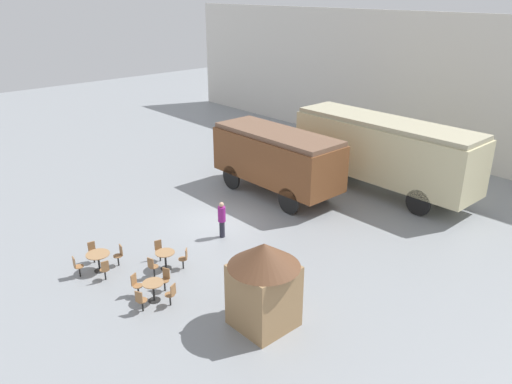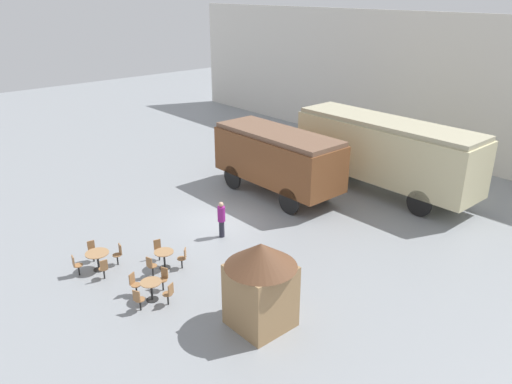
{
  "view_description": "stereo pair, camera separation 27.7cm",
  "coord_description": "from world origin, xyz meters",
  "px_view_note": "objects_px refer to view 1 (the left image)",
  "views": [
    {
      "loc": [
        17.1,
        -13.2,
        10.33
      ],
      "look_at": [
        1.34,
        1.0,
        1.6
      ],
      "focal_mm": 35.0,
      "sensor_mm": 36.0,
      "label": 1
    },
    {
      "loc": [
        17.29,
        -12.99,
        10.33
      ],
      "look_at": [
        1.34,
        1.0,
        1.6
      ],
      "focal_mm": 35.0,
      "sensor_mm": 36.0,
      "label": 2
    }
  ],
  "objects_px": {
    "passenger_coach_wooden": "(277,156)",
    "cafe_table_far": "(153,287)",
    "cafe_chair_0": "(105,269)",
    "ticket_kiosk": "(264,280)",
    "cafe_table_mid": "(165,256)",
    "visitor_person": "(222,218)",
    "passenger_coach_vintage": "(384,149)",
    "cafe_table_near": "(98,257)"
  },
  "relations": [
    {
      "from": "passenger_coach_wooden",
      "to": "cafe_table_far",
      "type": "height_order",
      "value": "passenger_coach_wooden"
    },
    {
      "from": "passenger_coach_vintage",
      "to": "visitor_person",
      "type": "xyz_separation_m",
      "value": [
        -1.5,
        -9.82,
        -1.47
      ]
    },
    {
      "from": "passenger_coach_vintage",
      "to": "cafe_table_mid",
      "type": "bearing_deg",
      "value": -93.74
    },
    {
      "from": "cafe_table_mid",
      "to": "ticket_kiosk",
      "type": "relative_size",
      "value": 0.26
    },
    {
      "from": "passenger_coach_wooden",
      "to": "ticket_kiosk",
      "type": "relative_size",
      "value": 2.43
    },
    {
      "from": "passenger_coach_wooden",
      "to": "cafe_chair_0",
      "type": "xyz_separation_m",
      "value": [
        1.83,
        -10.77,
        -1.63
      ]
    },
    {
      "from": "passenger_coach_vintage",
      "to": "ticket_kiosk",
      "type": "height_order",
      "value": "passenger_coach_vintage"
    },
    {
      "from": "cafe_table_mid",
      "to": "visitor_person",
      "type": "xyz_separation_m",
      "value": [
        -0.64,
        3.35,
        0.36
      ]
    },
    {
      "from": "visitor_person",
      "to": "ticket_kiosk",
      "type": "xyz_separation_m",
      "value": [
        5.8,
        -2.86,
        0.76
      ]
    },
    {
      "from": "cafe_table_far",
      "to": "cafe_chair_0",
      "type": "height_order",
      "value": "cafe_chair_0"
    },
    {
      "from": "cafe_table_far",
      "to": "cafe_chair_0",
      "type": "relative_size",
      "value": 0.87
    },
    {
      "from": "cafe_table_near",
      "to": "cafe_chair_0",
      "type": "xyz_separation_m",
      "value": [
        0.82,
        -0.14,
        -0.1
      ]
    },
    {
      "from": "cafe_table_mid",
      "to": "cafe_chair_0",
      "type": "height_order",
      "value": "cafe_chair_0"
    },
    {
      "from": "cafe_chair_0",
      "to": "passenger_coach_vintage",
      "type": "bearing_deg",
      "value": -86.59
    },
    {
      "from": "cafe_table_near",
      "to": "cafe_table_far",
      "type": "bearing_deg",
      "value": 9.4
    },
    {
      "from": "cafe_chair_0",
      "to": "ticket_kiosk",
      "type": "xyz_separation_m",
      "value": [
        5.94,
        2.66,
        1.16
      ]
    },
    {
      "from": "passenger_coach_wooden",
      "to": "cafe_table_far",
      "type": "relative_size",
      "value": 9.7
    },
    {
      "from": "passenger_coach_wooden",
      "to": "cafe_table_near",
      "type": "xyz_separation_m",
      "value": [
        1.01,
        -10.63,
        -1.53
      ]
    },
    {
      "from": "passenger_coach_wooden",
      "to": "cafe_table_far",
      "type": "distance_m",
      "value": 11.06
    },
    {
      "from": "cafe_table_near",
      "to": "cafe_table_far",
      "type": "distance_m",
      "value": 3.23
    },
    {
      "from": "cafe_chair_0",
      "to": "ticket_kiosk",
      "type": "distance_m",
      "value": 6.61
    },
    {
      "from": "passenger_coach_wooden",
      "to": "cafe_table_near",
      "type": "bearing_deg",
      "value": -84.57
    },
    {
      "from": "cafe_table_mid",
      "to": "cafe_chair_0",
      "type": "xyz_separation_m",
      "value": [
        -0.78,
        -2.17,
        -0.04
      ]
    },
    {
      "from": "cafe_table_near",
      "to": "cafe_table_far",
      "type": "xyz_separation_m",
      "value": [
        3.19,
        0.53,
        -0.05
      ]
    },
    {
      "from": "cafe_chair_0",
      "to": "cafe_table_mid",
      "type": "bearing_deg",
      "value": -100.18
    },
    {
      "from": "cafe_table_far",
      "to": "ticket_kiosk",
      "type": "relative_size",
      "value": 0.25
    },
    {
      "from": "cafe_table_far",
      "to": "visitor_person",
      "type": "relative_size",
      "value": 0.45
    },
    {
      "from": "cafe_table_near",
      "to": "cafe_table_far",
      "type": "height_order",
      "value": "cafe_table_near"
    },
    {
      "from": "passenger_coach_wooden",
      "to": "visitor_person",
      "type": "bearing_deg",
      "value": -69.49
    },
    {
      "from": "cafe_table_mid",
      "to": "passenger_coach_wooden",
      "type": "bearing_deg",
      "value": 106.85
    },
    {
      "from": "cafe_table_mid",
      "to": "cafe_table_near",
      "type": "bearing_deg",
      "value": -128.12
    },
    {
      "from": "visitor_person",
      "to": "ticket_kiosk",
      "type": "relative_size",
      "value": 0.56
    },
    {
      "from": "cafe_table_near",
      "to": "ticket_kiosk",
      "type": "bearing_deg",
      "value": 20.46
    },
    {
      "from": "passenger_coach_vintage",
      "to": "cafe_table_mid",
      "type": "height_order",
      "value": "passenger_coach_vintage"
    },
    {
      "from": "cafe_table_mid",
      "to": "cafe_chair_0",
      "type": "distance_m",
      "value": 2.3
    },
    {
      "from": "passenger_coach_vintage",
      "to": "cafe_table_mid",
      "type": "xyz_separation_m",
      "value": [
        -0.86,
        -13.17,
        -1.83
      ]
    },
    {
      "from": "cafe_table_near",
      "to": "cafe_table_mid",
      "type": "distance_m",
      "value": 2.58
    },
    {
      "from": "ticket_kiosk",
      "to": "cafe_table_far",
      "type": "bearing_deg",
      "value": -150.82
    },
    {
      "from": "cafe_chair_0",
      "to": "ticket_kiosk",
      "type": "height_order",
      "value": "ticket_kiosk"
    },
    {
      "from": "passenger_coach_vintage",
      "to": "passenger_coach_wooden",
      "type": "distance_m",
      "value": 5.74
    },
    {
      "from": "cafe_table_near",
      "to": "cafe_chair_0",
      "type": "height_order",
      "value": "cafe_chair_0"
    },
    {
      "from": "cafe_chair_0",
      "to": "ticket_kiosk",
      "type": "bearing_deg",
      "value": -146.39
    }
  ]
}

